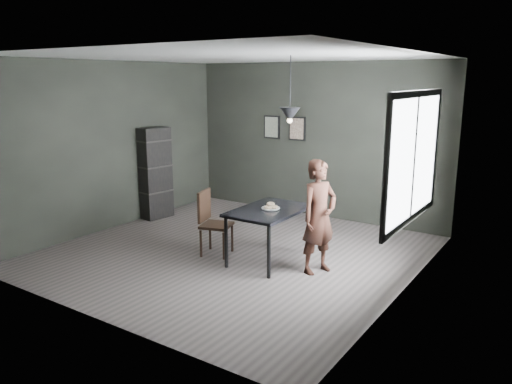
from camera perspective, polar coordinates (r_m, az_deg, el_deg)
The scene contains 13 objects.
ground at distance 7.43m, azimuth -2.48°, elevation -6.90°, with size 5.00×5.00×0.00m, color #3A3432.
back_wall at distance 9.19m, azimuth 6.71°, elevation 5.86°, with size 5.00×0.10×2.80m, color black.
ceiling at distance 6.99m, azimuth -2.71°, elevation 15.23°, with size 5.00×5.00×0.02m.
window_assembly at distance 6.13m, azimuth 17.59°, elevation 3.72°, with size 0.04×1.96×1.56m.
cafe_table at distance 6.90m, azimuth 1.50°, elevation -2.59°, with size 0.80×1.20×0.75m.
white_plate at distance 6.88m, azimuth 1.68°, elevation -1.91°, with size 0.23×0.23×0.01m, color white.
donut_pile at distance 6.87m, azimuth 1.69°, elevation -1.62°, with size 0.19×0.19×0.09m.
woman at distance 6.54m, azimuth 7.19°, elevation -2.83°, with size 0.55×0.36×1.51m, color black.
wood_chair at distance 7.24m, azimuth -5.18°, elevation -3.01°, with size 0.51×0.51×0.94m.
shelf_unit at distance 9.24m, azimuth -11.44°, elevation 2.12°, with size 0.31×0.55×1.65m, color black.
pendant_lamp at distance 6.62m, azimuth 3.89°, elevation 8.86°, with size 0.28×0.28×0.86m.
framed_print_left at distance 9.58m, azimuth 1.82°, elevation 7.43°, with size 0.34×0.04×0.44m.
framed_print_right at distance 9.30m, azimuth 4.71°, elevation 7.23°, with size 0.34×0.04×0.44m.
Camera 1 is at (4.14, -5.63, 2.52)m, focal length 35.00 mm.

